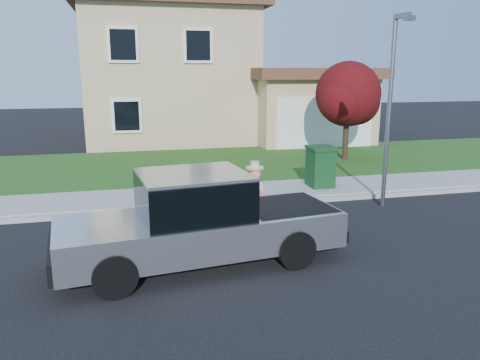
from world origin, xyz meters
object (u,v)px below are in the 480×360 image
trash_bin (320,166)px  street_lamp (391,101)px  pickup_truck (200,222)px  woman (255,200)px  ornamental_tree (349,97)px

trash_bin → street_lamp: bearing=-62.5°
pickup_truck → woman: pickup_truck is taller
woman → trash_bin: (2.90, 3.18, -0.01)m
ornamental_tree → trash_bin: bearing=-124.6°
ornamental_tree → pickup_truck: bearing=-129.6°
pickup_truck → trash_bin: (4.31, 4.51, -0.05)m
woman → street_lamp: (3.89, 1.22, 2.00)m
woman → ornamental_tree: (5.76, 7.33, 1.76)m
ornamental_tree → street_lamp: bearing=-107.0°
woman → street_lamp: street_lamp is taller
ornamental_tree → woman: bearing=-128.2°
pickup_truck → woman: (1.41, 1.33, -0.04)m
pickup_truck → ornamental_tree: size_ratio=1.44×
street_lamp → ornamental_tree: bearing=65.6°
trash_bin → street_lamp: size_ratio=0.25×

